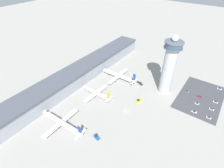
# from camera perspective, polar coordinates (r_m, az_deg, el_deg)

# --- Properties ---
(ground_plane) EXTENTS (1000.00, 1000.00, 0.00)m
(ground_plane) POSITION_cam_1_polar(r_m,az_deg,el_deg) (164.68, 4.64, -8.76)
(ground_plane) COLOR #9E9B93
(terminal_building) EXTENTS (236.95, 25.00, 16.85)m
(terminal_building) POSITION_cam_1_polar(r_m,az_deg,el_deg) (195.07, -12.94, 1.77)
(terminal_building) COLOR #9399A3
(terminal_building) RESTS_ON ground
(control_tower) EXTENTS (17.18, 17.18, 61.29)m
(control_tower) POSITION_cam_1_polar(r_m,az_deg,el_deg) (178.38, 18.15, 5.65)
(control_tower) COLOR #ADB2BC
(control_tower) RESTS_ON ground
(parking_lot_surface) EXTENTS (64.00, 40.00, 0.01)m
(parking_lot_surface) POSITION_cam_1_polar(r_m,az_deg,el_deg) (200.17, 26.90, -3.82)
(parking_lot_surface) COLOR #424247
(parking_lot_surface) RESTS_ON ground
(airplane_gate_alpha) EXTENTS (36.95, 43.89, 13.54)m
(airplane_gate_alpha) POSITION_cam_1_polar(r_m,az_deg,el_deg) (154.33, -16.12, -12.01)
(airplane_gate_alpha) COLOR white
(airplane_gate_alpha) RESTS_ON ground
(airplane_gate_bravo) EXTENTS (32.02, 33.56, 12.84)m
(airplane_gate_bravo) POSITION_cam_1_polar(r_m,az_deg,el_deg) (177.48, -5.08, -2.98)
(airplane_gate_bravo) COLOR white
(airplane_gate_bravo) RESTS_ON ground
(airplane_gate_charlie) EXTENTS (37.36, 42.21, 14.39)m
(airplane_gate_charlie) POSITION_cam_1_polar(r_m,az_deg,el_deg) (201.79, 2.26, 2.72)
(airplane_gate_charlie) COLOR silver
(airplane_gate_charlie) RESTS_ON ground
(service_truck_catering) EXTENTS (5.00, 8.47, 2.43)m
(service_truck_catering) POSITION_cam_1_polar(r_m,az_deg,el_deg) (198.43, 9.07, 0.25)
(service_truck_catering) COLOR black
(service_truck_catering) RESTS_ON ground
(service_truck_fuel) EXTENTS (8.18, 5.12, 2.44)m
(service_truck_fuel) POSITION_cam_1_polar(r_m,az_deg,el_deg) (175.27, 8.72, -5.39)
(service_truck_fuel) COLOR black
(service_truck_fuel) RESTS_ON ground
(service_truck_baggage) EXTENTS (3.59, 5.96, 3.18)m
(service_truck_baggage) POSITION_cam_1_polar(r_m,az_deg,el_deg) (144.38, -5.07, -16.86)
(service_truck_baggage) COLOR black
(service_truck_baggage) RESTS_ON ground
(car_white_wagon) EXTENTS (2.00, 4.56, 1.41)m
(car_white_wagon) POSITION_cam_1_polar(r_m,az_deg,el_deg) (200.14, 30.69, -5.05)
(car_white_wagon) COLOR black
(car_white_wagon) RESTS_ON ground
(car_red_hatchback) EXTENTS (1.94, 4.75, 1.50)m
(car_red_hatchback) POSITION_cam_1_polar(r_m,az_deg,el_deg) (221.58, 31.66, -1.27)
(car_red_hatchback) COLOR black
(car_red_hatchback) RESTS_ON ground
(car_silver_sedan) EXTENTS (2.08, 4.68, 1.49)m
(car_silver_sedan) POSITION_cam_1_polar(r_m,az_deg,el_deg) (201.04, 23.25, -2.24)
(car_silver_sedan) COLOR black
(car_silver_sedan) RESTS_ON ground
(car_blue_compact) EXTENTS (1.85, 4.34, 1.36)m
(car_blue_compact) POSITION_cam_1_polar(r_m,az_deg,el_deg) (189.75, 29.76, -7.12)
(car_blue_compact) COLOR black
(car_blue_compact) RESTS_ON ground
(car_navy_sedan) EXTENTS (1.95, 4.07, 1.56)m
(car_navy_sedan) POSITION_cam_1_polar(r_m,az_deg,el_deg) (189.69, 26.02, -5.71)
(car_navy_sedan) COLOR black
(car_navy_sedan) RESTS_ON ground
(car_black_suv) EXTENTS (1.94, 4.14, 1.41)m
(car_black_suv) POSITION_cam_1_polar(r_m,az_deg,el_deg) (179.67, 29.03, -9.55)
(car_black_suv) COLOR black
(car_black_suv) RESTS_ON ground
(car_grey_coupe) EXTENTS (1.91, 4.79, 1.53)m
(car_grey_coupe) POSITION_cam_1_polar(r_m,az_deg,el_deg) (179.51, 25.25, -8.15)
(car_grey_coupe) COLOR black
(car_grey_coupe) RESTS_ON ground
(car_maroon_suv) EXTENTS (1.84, 4.76, 1.37)m
(car_maroon_suv) POSITION_cam_1_polar(r_m,az_deg,el_deg) (199.45, 26.74, -3.73)
(car_maroon_suv) COLOR black
(car_maroon_suv) RESTS_ON ground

